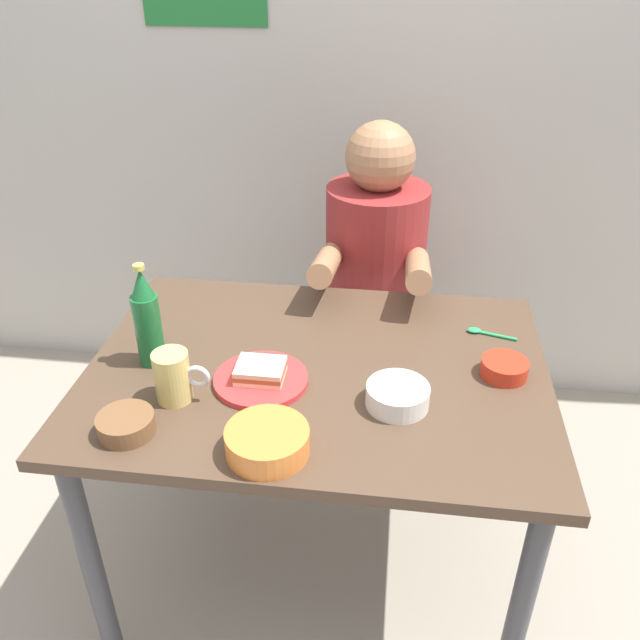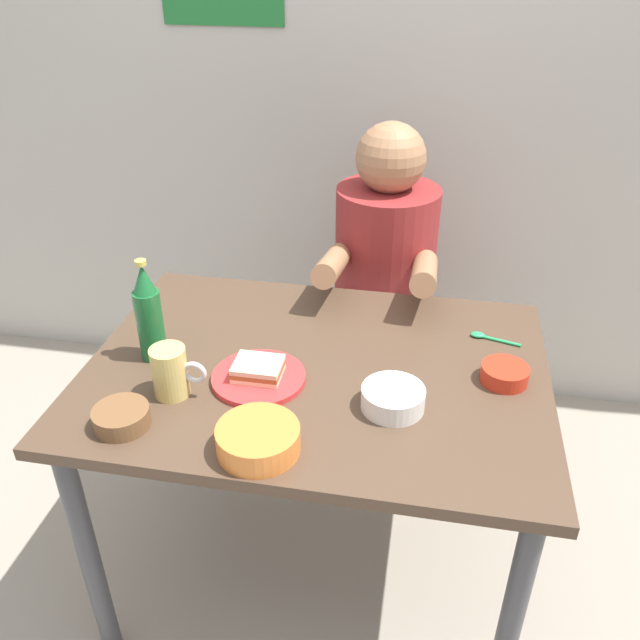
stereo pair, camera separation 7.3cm
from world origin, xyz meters
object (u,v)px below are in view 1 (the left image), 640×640
person_seated (376,250)px  condiment_bowl_brown (126,424)px  dining_table (317,397)px  sandwich (260,371)px  plate_orange (261,380)px  beer_mug (174,377)px  beer_bottle (147,320)px  stool (371,357)px

person_seated → condiment_bowl_brown: 1.02m
dining_table → sandwich: size_ratio=10.00×
dining_table → plate_orange: 0.18m
beer_mug → beer_bottle: beer_bottle is taller
plate_orange → stool: bearing=72.5°
sandwich → beer_mug: bearing=-154.2°
dining_table → person_seated: (0.10, 0.62, 0.12)m
plate_orange → sandwich: sandwich is taller
plate_orange → sandwich: bearing=0.0°
dining_table → condiment_bowl_brown: bearing=-141.5°
dining_table → stool: 0.70m
person_seated → beer_bottle: bearing=-127.6°
beer_bottle → condiment_bowl_brown: beer_bottle is taller
dining_table → beer_bottle: bearing=-175.5°
person_seated → condiment_bowl_brown: person_seated is taller
stool → person_seated: person_seated is taller
stool → beer_bottle: bearing=-127.2°
plate_orange → condiment_bowl_brown: size_ratio=1.83×
plate_orange → condiment_bowl_brown: condiment_bowl_brown is taller
stool → sandwich: size_ratio=4.09×
plate_orange → condiment_bowl_brown: 0.32m
plate_orange → person_seated: bearing=72.2°
stool → condiment_bowl_brown: size_ratio=3.75×
dining_table → condiment_bowl_brown: 0.48m
stool → beer_mug: 1.00m
plate_orange → sandwich: size_ratio=2.00×
beer_bottle → plate_orange: bearing=-10.0°
dining_table → beer_bottle: (-0.40, -0.03, 0.21)m
dining_table → beer_mug: bearing=-150.8°
beer_mug → condiment_bowl_brown: beer_mug is taller
beer_mug → dining_table: bearing=29.2°
stool → beer_mug: size_ratio=3.57×
person_seated → condiment_bowl_brown: size_ratio=6.00×
sandwich → beer_bottle: bearing=170.0°
dining_table → plate_orange: bearing=-146.4°
beer_bottle → dining_table: bearing=4.5°
person_seated → sandwich: size_ratio=6.54×
sandwich → beer_bottle: beer_bottle is taller
stool → sandwich: sandwich is taller
stool → plate_orange: plate_orange is taller
person_seated → sandwich: (-0.22, -0.70, 0.01)m
stool → plate_orange: bearing=-107.5°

